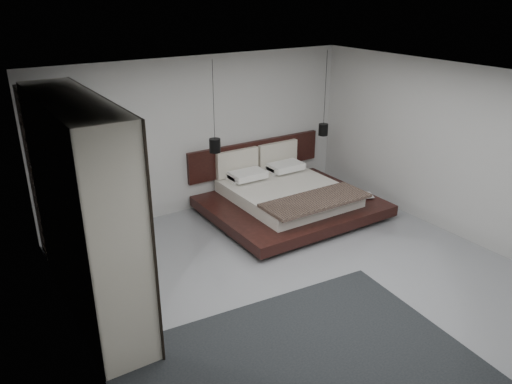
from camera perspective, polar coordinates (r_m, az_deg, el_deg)
floor at (r=7.36m, az=5.03°, el=-9.44°), size 6.00×6.00×0.00m
ceiling at (r=6.36m, az=5.89°, el=12.57°), size 6.00×6.00×0.00m
wall_back at (r=9.15m, az=-6.24°, el=6.55°), size 6.00×0.00×6.00m
wall_left at (r=5.56m, az=-19.93°, el=-5.45°), size 0.00×6.00×6.00m
wall_right at (r=8.82m, az=21.06°, el=4.58°), size 0.00×6.00×6.00m
lattice_screen at (r=7.84m, az=-23.86°, el=1.25°), size 0.05×0.90×2.60m
bed at (r=9.19m, az=3.53°, el=-0.57°), size 2.93×2.45×1.10m
book_lower at (r=9.46m, az=11.86°, el=-0.43°), size 0.28×0.32×0.03m
book_upper at (r=9.41m, az=11.91°, el=-0.39°), size 0.31×0.35×0.02m
pendant_left at (r=8.60m, az=-4.72°, el=5.34°), size 0.20×0.20×1.56m
pendant_right at (r=9.93m, az=7.70°, el=7.11°), size 0.19×0.19×1.63m
wardrobe at (r=6.32m, az=-19.01°, el=-2.15°), size 0.66×2.80×2.75m
rug at (r=5.76m, az=5.17°, el=-19.82°), size 4.04×3.05×0.02m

